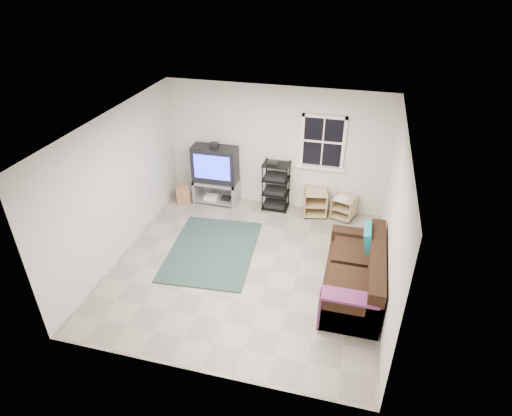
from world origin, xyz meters
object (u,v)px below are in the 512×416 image
(side_table_right, at_px, (344,206))
(sofa, at_px, (356,276))
(tv_unit, at_px, (215,170))
(av_rack, at_px, (276,189))
(side_table_left, at_px, (315,201))

(side_table_right, xyz_separation_m, sofa, (0.36, -2.28, 0.05))
(tv_unit, bearing_deg, sofa, -35.53)
(av_rack, xyz_separation_m, side_table_right, (1.45, 0.01, -0.20))
(tv_unit, height_order, side_table_right, tv_unit)
(tv_unit, xyz_separation_m, sofa, (3.12, -2.23, -0.45))
(tv_unit, height_order, av_rack, tv_unit)
(av_rack, bearing_deg, side_table_left, -0.22)
(av_rack, relative_size, sofa, 0.55)
(side_table_left, bearing_deg, av_rack, 179.78)
(av_rack, xyz_separation_m, sofa, (1.80, -2.27, -0.15))
(av_rack, height_order, sofa, av_rack)
(tv_unit, relative_size, side_table_right, 2.62)
(av_rack, height_order, side_table_right, av_rack)
(side_table_right, distance_m, sofa, 2.31)
(tv_unit, xyz_separation_m, side_table_left, (2.16, 0.04, -0.48))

